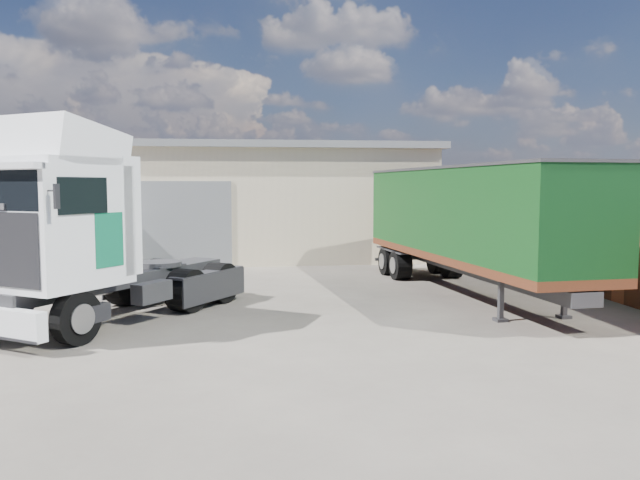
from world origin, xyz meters
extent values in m
plane|color=#272420|center=(0.00, 0.00, 0.00)|extent=(120.00, 120.00, 0.00)
cube|color=beige|center=(-6.00, 16.00, 2.50)|extent=(30.00, 12.00, 5.00)
cube|color=#5B5D60|center=(-6.00, 16.00, 5.15)|extent=(30.60, 12.60, 0.30)
cube|color=#5B5D60|center=(-2.00, 9.98, 1.80)|extent=(4.00, 0.08, 3.60)
cube|color=#5B5D60|center=(-6.00, 16.00, 5.35)|extent=(30.60, 0.40, 0.15)
cube|color=brown|center=(11.50, 6.00, 1.25)|extent=(0.35, 26.00, 2.50)
cylinder|color=black|center=(-4.08, -1.88, 0.59)|extent=(2.92, 2.46, 1.17)
cylinder|color=black|center=(-1.97, 1.36, 0.59)|extent=(2.96, 2.49, 1.17)
cylinder|color=black|center=(-1.13, 2.66, 0.59)|extent=(2.96, 2.49, 1.17)
cube|color=#2D2D30|center=(-2.64, 0.34, 0.99)|extent=(4.81, 6.65, 0.33)
cube|color=silver|center=(-3.87, -1.56, 2.51)|extent=(3.70, 3.64, 2.71)
cube|color=silver|center=(-3.75, -1.37, 4.25)|extent=(3.46, 3.29, 1.36)
cube|color=#0D6041|center=(-4.79, -0.43, 2.21)|extent=(0.46, 0.70, 1.22)
cube|color=#0D6041|center=(-2.47, -1.94, 2.21)|extent=(0.46, 0.70, 1.22)
cylinder|color=#2D2D30|center=(-1.85, 1.55, 1.23)|extent=(1.68, 1.68, 0.13)
cube|color=#2D2D30|center=(6.91, -1.40, 0.55)|extent=(0.33, 0.33, 1.10)
cube|color=#2D2D30|center=(8.69, -1.24, 0.55)|extent=(0.33, 0.33, 1.10)
cylinder|color=black|center=(7.08, 6.47, 0.53)|extent=(2.63, 1.29, 1.06)
cube|color=#2D2D30|center=(7.45, 2.45, 0.90)|extent=(1.90, 11.97, 0.35)
cube|color=#502112|center=(7.45, 2.45, 1.23)|extent=(3.58, 12.13, 0.24)
cube|color=black|center=(7.45, 2.45, 2.64)|extent=(3.58, 12.13, 2.59)
cube|color=#2D2D30|center=(7.45, 2.45, 3.95)|extent=(3.65, 12.20, 0.08)
cylinder|color=black|center=(-4.98, 8.20, 0.33)|extent=(1.98, 0.84, 0.66)
cylinder|color=black|center=(-4.68, 11.40, 0.33)|extent=(1.98, 0.84, 0.66)
cube|color=silver|center=(-4.83, 9.80, 1.05)|extent=(2.33, 4.78, 1.71)
cube|color=silver|center=(-5.01, 7.90, 1.00)|extent=(1.93, 1.07, 1.10)
cube|color=black|center=(-4.99, 8.10, 1.56)|extent=(1.76, 0.24, 0.60)
camera|label=1|loc=(0.51, -16.21, 3.41)|focal=35.00mm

